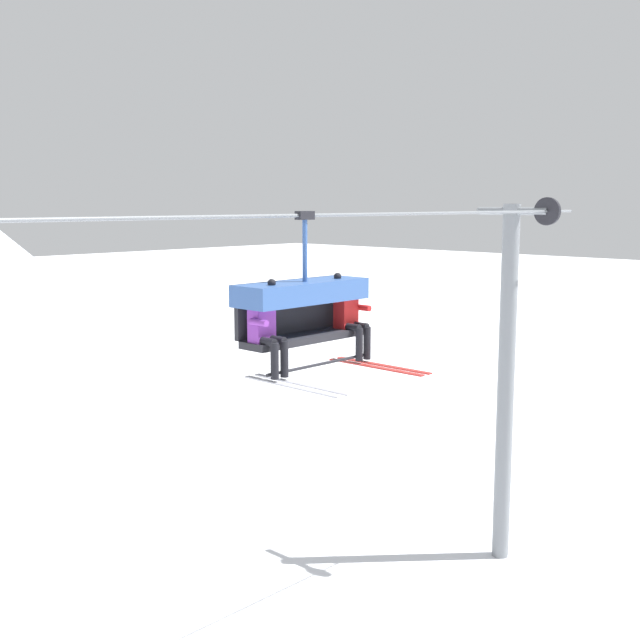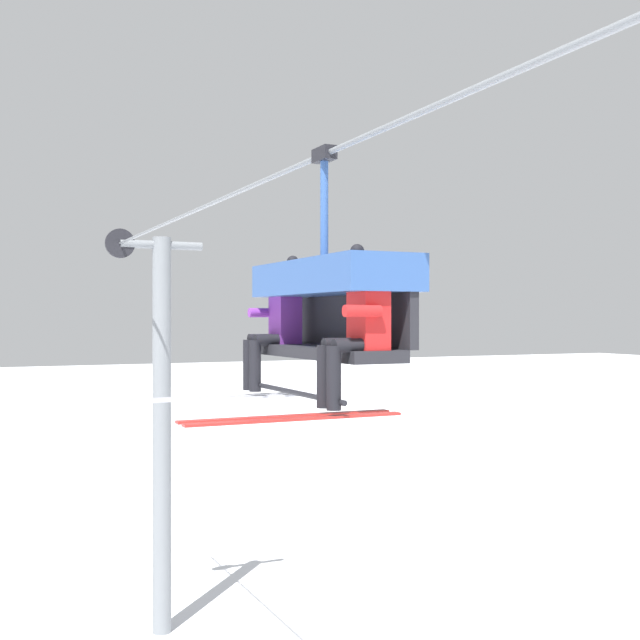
% 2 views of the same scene
% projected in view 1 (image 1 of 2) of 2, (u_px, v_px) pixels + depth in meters
% --- Properties ---
extents(lift_tower_far, '(0.36, 1.88, 7.81)m').
position_uv_depth(lift_tower_far, '(507.00, 375.00, 17.05)').
color(lift_tower_far, slate).
rests_on(lift_tower_far, ground_plane).
extents(lift_cable, '(18.01, 0.05, 0.05)m').
position_uv_depth(lift_cable, '(244.00, 216.00, 10.28)').
color(lift_cable, slate).
extents(chairlift_chair, '(2.11, 0.74, 2.13)m').
position_uv_depth(chairlift_chair, '(301.00, 302.00, 11.30)').
color(chairlift_chair, '#232328').
extents(skier_purple, '(0.48, 1.70, 1.34)m').
position_uv_depth(skier_purple, '(268.00, 329.00, 10.60)').
color(skier_purple, purple).
extents(skier_red, '(0.48, 1.70, 1.34)m').
position_uv_depth(skier_red, '(352.00, 316.00, 11.80)').
color(skier_red, red).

